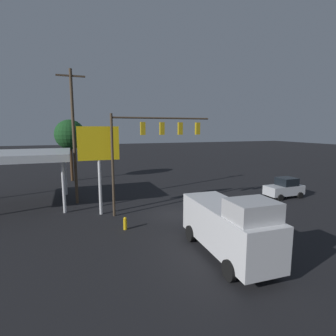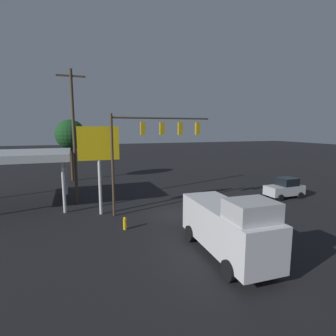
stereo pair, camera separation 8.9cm
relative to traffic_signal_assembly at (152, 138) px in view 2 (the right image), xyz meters
The scene contains 9 objects.
ground_plane 6.37m from the traffic_signal_assembly, 139.49° to the left, with size 200.00×200.00×0.00m, color black.
traffic_signal_assembly is the anchor object (origin of this frame).
utility_pole 7.50m from the traffic_signal_assembly, 39.17° to the right, with size 2.40×0.26×11.86m.
gas_station_canopy 12.49m from the traffic_signal_assembly, 25.37° to the right, with size 9.97×7.52×4.81m.
price_sign 4.22m from the traffic_signal_assembly, 10.56° to the right, with size 3.13×0.27×6.96m.
delivery_truck 9.87m from the traffic_signal_assembly, 100.21° to the left, with size 2.72×6.87×3.58m.
hatchback_crossing 14.53m from the traffic_signal_assembly, behind, with size 3.82×2.00×1.97m.
street_tree 17.21m from the traffic_signal_assembly, 68.89° to the right, with size 3.82×3.82×7.94m.
fire_hydrant 7.02m from the traffic_signal_assembly, 47.21° to the left, with size 0.24×0.24×0.88m.
Camera 2 is at (7.47, 18.71, 6.78)m, focal length 28.00 mm.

